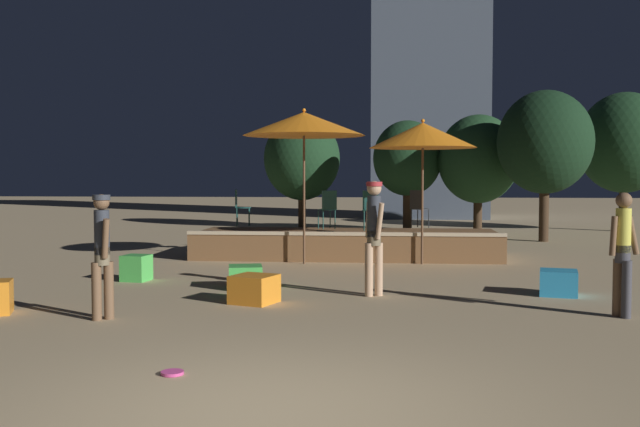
# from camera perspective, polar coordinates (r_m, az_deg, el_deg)

# --- Properties ---
(ground_plane) EXTENTS (120.00, 120.00, 0.00)m
(ground_plane) POSITION_cam_1_polar(r_m,az_deg,el_deg) (5.91, -4.27, -15.79)
(ground_plane) COLOR tan
(wooden_deck) EXTENTS (7.07, 2.48, 0.68)m
(wooden_deck) POSITION_cam_1_polar(r_m,az_deg,el_deg) (16.95, 2.16, -2.45)
(wooden_deck) COLOR brown
(wooden_deck) RESTS_ON ground
(patio_umbrella_0) EXTENTS (2.31, 2.31, 3.14)m
(patio_umbrella_0) POSITION_cam_1_polar(r_m,az_deg,el_deg) (15.56, 8.22, 6.20)
(patio_umbrella_0) COLOR brown
(patio_umbrella_0) RESTS_ON ground
(patio_umbrella_1) EXTENTS (2.65, 2.65, 3.37)m
(patio_umbrella_1) POSITION_cam_1_polar(r_m,az_deg,el_deg) (15.50, -1.29, 7.17)
(patio_umbrella_1) COLOR brown
(patio_umbrella_1) RESTS_ON ground
(cube_seat_0) EXTENTS (0.76, 0.76, 0.42)m
(cube_seat_0) POSITION_cam_1_polar(r_m,az_deg,el_deg) (10.80, -5.28, -6.04)
(cube_seat_0) COLOR orange
(cube_seat_0) RESTS_ON ground
(cube_seat_1) EXTENTS (0.51, 0.51, 0.47)m
(cube_seat_1) POSITION_cam_1_polar(r_m,az_deg,el_deg) (13.44, -14.48, -4.24)
(cube_seat_1) COLOR #4CC651
(cube_seat_1) RESTS_ON ground
(cube_seat_2) EXTENTS (0.68, 0.68, 0.40)m
(cube_seat_2) POSITION_cam_1_polar(r_m,az_deg,el_deg) (12.07, 18.54, -5.27)
(cube_seat_2) COLOR #2D9EDB
(cube_seat_2) RESTS_ON ground
(cube_seat_4) EXTENTS (0.66, 0.66, 0.39)m
(cube_seat_4) POSITION_cam_1_polar(r_m,az_deg,el_deg) (12.20, -5.99, -5.08)
(cube_seat_4) COLOR #4CC651
(cube_seat_4) RESTS_ON ground
(person_0) EXTENTS (0.35, 0.41, 1.67)m
(person_0) POSITION_cam_1_polar(r_m,az_deg,el_deg) (9.86, -17.04, -2.81)
(person_0) COLOR brown
(person_0) RESTS_ON ground
(person_1) EXTENTS (0.48, 0.29, 1.69)m
(person_1) POSITION_cam_1_polar(r_m,az_deg,el_deg) (10.43, 23.07, -2.72)
(person_1) COLOR brown
(person_1) RESTS_ON ground
(person_2) EXTENTS (0.33, 0.49, 1.83)m
(person_2) POSITION_cam_1_polar(r_m,az_deg,el_deg) (11.32, 4.34, -1.33)
(person_2) COLOR tan
(person_2) RESTS_ON ground
(bistro_chair_0) EXTENTS (0.46, 0.46, 0.90)m
(bistro_chair_0) POSITION_cam_1_polar(r_m,az_deg,el_deg) (16.57, 0.65, 0.63)
(bistro_chair_0) COLOR #1E4C47
(bistro_chair_0) RESTS_ON wooden_deck
(bistro_chair_1) EXTENTS (0.41, 0.41, 0.90)m
(bistro_chair_1) POSITION_cam_1_polar(r_m,az_deg,el_deg) (17.83, -6.47, 0.77)
(bistro_chair_1) COLOR #1E4C47
(bistro_chair_1) RESTS_ON wooden_deck
(bistro_chair_2) EXTENTS (0.40, 0.40, 0.90)m
(bistro_chair_2) POSITION_cam_1_polar(r_m,az_deg,el_deg) (16.28, 4.07, 0.58)
(bistro_chair_2) COLOR #1E4C47
(bistro_chair_2) RESTS_ON wooden_deck
(bistro_chair_3) EXTENTS (0.47, 0.47, 0.90)m
(bistro_chair_3) POSITION_cam_1_polar(r_m,az_deg,el_deg) (17.09, 7.87, 0.67)
(bistro_chair_3) COLOR #2D3338
(bistro_chair_3) RESTS_ON wooden_deck
(frisbee_disc) EXTENTS (0.22, 0.22, 0.03)m
(frisbee_disc) POSITION_cam_1_polar(r_m,az_deg,el_deg) (7.14, -11.73, -12.37)
(frisbee_disc) COLOR #E54C99
(frisbee_disc) RESTS_ON ground
(background_tree_0) EXTENTS (2.74, 2.74, 4.41)m
(background_tree_0) POSITION_cam_1_polar(r_m,az_deg,el_deg) (21.84, 17.56, 5.44)
(background_tree_0) COLOR #3D2B1C
(background_tree_0) RESTS_ON ground
(background_tree_1) EXTENTS (2.80, 2.80, 4.11)m
(background_tree_1) POSITION_cam_1_polar(r_m,az_deg,el_deg) (26.28, -1.46, 4.41)
(background_tree_1) COLOR #3D2B1C
(background_tree_1) RESTS_ON ground
(background_tree_2) EXTENTS (3.16, 3.16, 4.82)m
(background_tree_2) POSITION_cam_1_polar(r_m,az_deg,el_deg) (26.93, 23.17, 5.22)
(background_tree_2) COLOR #3D2B1C
(background_tree_2) RESTS_ON ground
(background_tree_3) EXTENTS (2.29, 2.29, 3.77)m
(background_tree_3) POSITION_cam_1_polar(r_m,az_deg,el_deg) (23.99, 7.00, 4.38)
(background_tree_3) COLOR #3D2B1C
(background_tree_3) RESTS_ON ground
(background_tree_4) EXTENTS (2.62, 2.62, 3.91)m
(background_tree_4) POSITION_cam_1_polar(r_m,az_deg,el_deg) (23.76, 12.55, 4.26)
(background_tree_4) COLOR #3D2B1C
(background_tree_4) RESTS_ON ground
(distant_building) EXTENTS (5.24, 4.75, 15.67)m
(distant_building) POSITION_cam_1_polar(r_m,az_deg,el_deg) (34.55, 8.65, 12.82)
(distant_building) COLOR #4C5666
(distant_building) RESTS_ON ground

